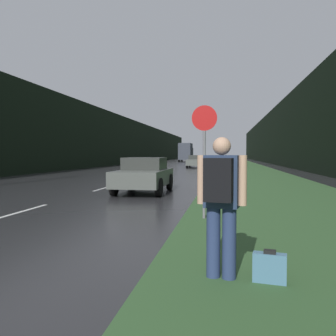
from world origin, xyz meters
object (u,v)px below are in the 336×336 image
object	(u,v)px
car_passing_near	(144,175)
delivery_truck	(186,152)
suitcase	(270,268)
stop_sign	(204,152)
car_passing_far	(196,161)
hitchhiker_with_backpack	(221,199)

from	to	relation	value
car_passing_near	delivery_truck	size ratio (longest dim) A/B	0.57
car_passing_near	suitcase	bearing A→B (deg)	111.40
stop_sign	delivery_truck	distance (m)	62.10
stop_sign	car_passing_far	world-z (taller)	stop_sign
stop_sign	car_passing_near	xyz separation A→B (m)	(-2.76, 5.52, -0.91)
suitcase	car_passing_near	bearing A→B (deg)	121.29
stop_sign	car_passing_near	distance (m)	6.24
car_passing_near	car_passing_far	world-z (taller)	car_passing_near
suitcase	car_passing_far	size ratio (longest dim) A/B	0.09
stop_sign	suitcase	distance (m)	4.53
suitcase	delivery_truck	size ratio (longest dim) A/B	0.06
hitchhiker_with_backpack	car_passing_far	distance (m)	36.04
stop_sign	car_passing_near	bearing A→B (deg)	116.57
stop_sign	car_passing_far	xyz separation A→B (m)	(-2.76, 31.76, -0.91)
delivery_truck	stop_sign	bearing A→B (deg)	-83.34
hitchhiker_with_backpack	car_passing_near	bearing A→B (deg)	118.28
delivery_truck	hitchhiker_with_backpack	bearing A→B (deg)	-83.37
suitcase	delivery_truck	xyz separation A→B (m)	(-8.24, 65.85, 1.70)
car_passing_far	delivery_truck	world-z (taller)	delivery_truck
car_passing_near	car_passing_far	distance (m)	26.24
stop_sign	delivery_truck	xyz separation A→B (m)	(-7.20, 61.68, 0.26)
stop_sign	hitchhiker_with_backpack	size ratio (longest dim) A/B	1.53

